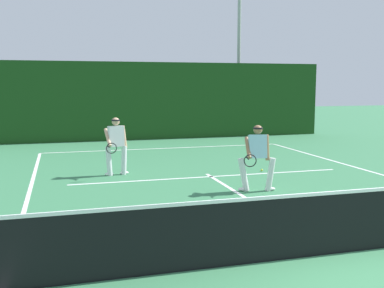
{
  "coord_description": "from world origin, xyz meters",
  "views": [
    {
      "loc": [
        -3.95,
        -5.81,
        2.57
      ],
      "look_at": [
        -0.69,
        5.53,
        1.0
      ],
      "focal_mm": 42.84,
      "sensor_mm": 36.0,
      "label": 1
    }
  ],
  "objects_px": {
    "player_near": "(257,155)",
    "light_pole": "(239,35)",
    "tennis_ball": "(262,170)",
    "player_far": "(116,144)"
  },
  "relations": [
    {
      "from": "player_near",
      "to": "light_pole",
      "type": "xyz_separation_m",
      "value": [
        4.57,
        12.68,
        4.15
      ]
    },
    {
      "from": "player_near",
      "to": "player_far",
      "type": "bearing_deg",
      "value": -30.71
    },
    {
      "from": "player_near",
      "to": "light_pole",
      "type": "distance_m",
      "value": 14.11
    },
    {
      "from": "player_far",
      "to": "light_pole",
      "type": "relative_size",
      "value": 0.2
    },
    {
      "from": "light_pole",
      "to": "player_far",
      "type": "bearing_deg",
      "value": -127.63
    },
    {
      "from": "tennis_ball",
      "to": "light_pole",
      "type": "bearing_deg",
      "value": 71.96
    },
    {
      "from": "player_far",
      "to": "tennis_ball",
      "type": "xyz_separation_m",
      "value": [
        4.18,
        -0.6,
        -0.86
      ]
    },
    {
      "from": "player_far",
      "to": "light_pole",
      "type": "xyz_separation_m",
      "value": [
        7.57,
        9.82,
        4.13
      ]
    },
    {
      "from": "player_far",
      "to": "player_near",
      "type": "bearing_deg",
      "value": 128.09
    },
    {
      "from": "player_far",
      "to": "tennis_ball",
      "type": "distance_m",
      "value": 4.31
    }
  ]
}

